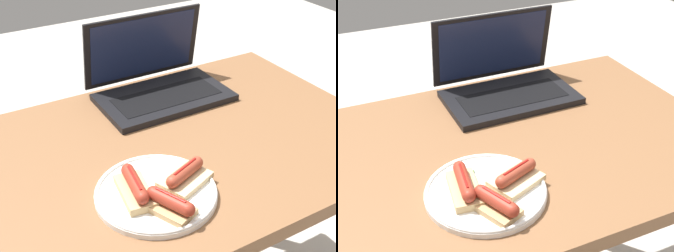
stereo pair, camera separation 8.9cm
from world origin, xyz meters
The scene contains 7 objects.
desk centered at (0.00, 0.00, 0.61)m, with size 1.14×0.70×0.73m.
laptop centered at (0.14, 0.23, 0.77)m, with size 0.36×0.25×0.22m.
plate centered at (-0.08, -0.15, 0.73)m, with size 0.25×0.25×0.02m.
sausage_toast_left centered at (-0.12, -0.14, 0.76)m, with size 0.07×0.12×0.05m.
sausage_toast_middle centered at (-0.01, -0.15, 0.75)m, with size 0.12×0.11×0.04m.
sausage_toast_right centered at (-0.08, -0.21, 0.76)m, with size 0.09×0.11×0.04m.
salad_pile centered at (-0.11, -0.09, 0.74)m, with size 0.06×0.04×0.01m.
Camera 2 is at (-0.35, -0.84, 1.35)m, focal length 50.00 mm.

